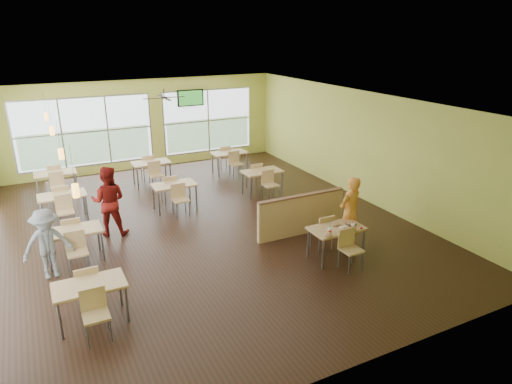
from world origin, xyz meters
The scene contains 20 objects.
room centered at (0.00, 0.00, 1.60)m, with size 12.00×12.04×3.20m.
window_bays centered at (-2.65, 3.08, 1.48)m, with size 9.24×10.24×2.38m.
main_table centered at (2.00, -3.00, 0.63)m, with size 1.22×1.52×0.87m.
half_wall_divider centered at (2.00, -1.55, 0.52)m, with size 2.40×0.14×1.04m.
dining_tables centered at (-1.05, 1.71, 0.63)m, with size 6.92×8.72×0.87m.
pendant_lights centered at (-3.20, 0.68, 2.45)m, with size 0.11×7.31×0.86m.
ceiling_fan centered at (0.00, 3.00, 2.95)m, with size 1.25×1.25×0.29m.
tv_backwall centered at (1.80, 5.90, 2.45)m, with size 1.00×0.07×0.60m.
man_plaid centered at (2.61, -2.66, 0.87)m, with size 0.63×0.42×1.73m, color #FF521C.
patron_maroon centered at (-2.23, 0.59, 0.88)m, with size 0.85×0.67×1.76m, color maroon.
patron_grey centered at (-3.74, -1.01, 0.75)m, with size 0.97×0.56×1.50m, color slate.
cup_blue centered at (1.68, -3.18, 0.82)m, with size 0.09×0.09×0.33m.
cup_yellow centered at (1.94, -3.23, 0.81)m, with size 0.09×0.09×0.32m.
cup_red_near centered at (2.06, -3.22, 0.81)m, with size 0.09×0.09×0.32m.
cup_red_far centered at (2.26, -3.23, 0.82)m, with size 0.09×0.09×0.33m.
food_basket centered at (2.37, -3.02, 0.78)m, with size 0.27×0.27×0.06m.
ketchup_cup centered at (2.45, -3.29, 0.76)m, with size 0.05×0.05×0.02m, color #B80015.
wrapper_left centered at (1.60, -3.26, 0.77)m, with size 0.18×0.16×0.04m, color tan.
wrapper_mid centered at (2.06, -2.90, 0.78)m, with size 0.21×0.19×0.05m, color tan.
wrapper_right centered at (2.24, -3.30, 0.77)m, with size 0.14×0.12×0.03m, color tan.
Camera 1 is at (-3.72, -10.37, 4.88)m, focal length 32.00 mm.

